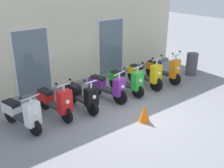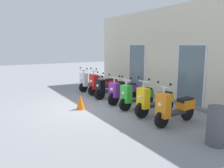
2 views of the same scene
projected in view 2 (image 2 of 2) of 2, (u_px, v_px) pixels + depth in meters
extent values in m
plane|color=gray|center=(94.00, 107.00, 8.44)|extent=(40.00, 40.00, 0.00)
cube|color=beige|center=(163.00, 54.00, 9.74)|extent=(10.24, 0.30, 3.81)
cube|color=slate|center=(157.00, 96.00, 9.94)|extent=(10.24, 0.20, 0.12)
cube|color=silver|center=(137.00, 68.00, 11.21)|extent=(1.29, 0.04, 2.30)
cube|color=slate|center=(136.00, 68.00, 11.20)|extent=(1.17, 0.02, 2.22)
cube|color=silver|center=(190.00, 76.00, 8.37)|extent=(1.29, 0.04, 2.30)
cube|color=slate|center=(190.00, 76.00, 8.36)|extent=(1.17, 0.02, 2.22)
cylinder|color=black|center=(83.00, 87.00, 11.10)|extent=(0.21, 0.47, 0.46)
cylinder|color=black|center=(100.00, 85.00, 11.85)|extent=(0.21, 0.47, 0.46)
cube|color=#2D2D30|center=(92.00, 84.00, 11.46)|extent=(0.42, 0.72, 0.09)
cube|color=white|center=(84.00, 80.00, 11.07)|extent=(0.43, 0.33, 0.63)
sphere|color=#F2EFCC|center=(82.00, 79.00, 10.97)|extent=(0.12, 0.12, 0.12)
cube|color=white|center=(99.00, 80.00, 11.73)|extent=(0.42, 0.58, 0.28)
cube|color=black|center=(98.00, 77.00, 11.68)|extent=(0.37, 0.53, 0.11)
cylinder|color=silver|center=(84.00, 72.00, 11.00)|extent=(0.06, 0.06, 0.18)
cylinder|color=silver|center=(84.00, 70.00, 10.99)|extent=(0.52, 0.16, 0.04)
sphere|color=black|center=(87.00, 69.00, 10.78)|extent=(0.07, 0.07, 0.07)
sphere|color=black|center=(80.00, 68.00, 11.16)|extent=(0.07, 0.07, 0.07)
cylinder|color=black|center=(93.00, 90.00, 10.31)|extent=(0.14, 0.49, 0.49)
cylinder|color=black|center=(113.00, 88.00, 10.99)|extent=(0.14, 0.49, 0.49)
cube|color=#2D2D30|center=(103.00, 87.00, 10.63)|extent=(0.34, 0.74, 0.09)
cube|color=red|center=(94.00, 82.00, 10.27)|extent=(0.41, 0.28, 0.66)
sphere|color=#F2EFCC|center=(91.00, 81.00, 10.18)|extent=(0.12, 0.12, 0.12)
cube|color=red|center=(112.00, 83.00, 10.88)|extent=(0.36, 0.55, 0.28)
cube|color=black|center=(111.00, 80.00, 10.84)|extent=(0.32, 0.51, 0.11)
cylinder|color=silver|center=(94.00, 73.00, 10.20)|extent=(0.06, 0.06, 0.21)
cylinder|color=silver|center=(94.00, 71.00, 10.18)|extent=(0.45, 0.09, 0.04)
sphere|color=black|center=(96.00, 69.00, 9.99)|extent=(0.07, 0.07, 0.07)
sphere|color=black|center=(91.00, 68.00, 10.34)|extent=(0.07, 0.07, 0.07)
cylinder|color=black|center=(100.00, 94.00, 9.57)|extent=(0.14, 0.47, 0.46)
cylinder|color=black|center=(121.00, 91.00, 10.15)|extent=(0.14, 0.47, 0.46)
cube|color=#2D2D30|center=(111.00, 91.00, 9.84)|extent=(0.30, 0.69, 0.09)
cube|color=black|center=(100.00, 86.00, 9.53)|extent=(0.39, 0.26, 0.56)
sphere|color=#F2EFCC|center=(98.00, 86.00, 9.45)|extent=(0.12, 0.12, 0.12)
cube|color=black|center=(119.00, 86.00, 10.06)|extent=(0.33, 0.54, 0.28)
cube|color=black|center=(118.00, 83.00, 10.01)|extent=(0.29, 0.49, 0.11)
cylinder|color=silver|center=(100.00, 77.00, 9.46)|extent=(0.06, 0.06, 0.23)
cylinder|color=silver|center=(100.00, 75.00, 9.45)|extent=(0.45, 0.06, 0.04)
sphere|color=black|center=(103.00, 73.00, 9.25)|extent=(0.07, 0.07, 0.07)
sphere|color=black|center=(98.00, 72.00, 9.61)|extent=(0.07, 0.07, 0.07)
cylinder|color=black|center=(114.00, 99.00, 8.64)|extent=(0.20, 0.53, 0.52)
cylinder|color=black|center=(132.00, 95.00, 9.36)|extent=(0.20, 0.53, 0.52)
cube|color=#2D2D30|center=(123.00, 94.00, 8.99)|extent=(0.41, 0.70, 0.09)
cube|color=purple|center=(114.00, 90.00, 8.61)|extent=(0.43, 0.32, 0.55)
sphere|color=#F2EFCC|center=(112.00, 89.00, 8.52)|extent=(0.12, 0.12, 0.12)
cube|color=purple|center=(131.00, 88.00, 9.25)|extent=(0.41, 0.58, 0.28)
cube|color=black|center=(130.00, 85.00, 9.20)|extent=(0.36, 0.53, 0.11)
cylinder|color=silver|center=(114.00, 80.00, 8.55)|extent=(0.06, 0.06, 0.22)
cylinder|color=silver|center=(114.00, 78.00, 8.54)|extent=(0.53, 0.16, 0.04)
sphere|color=black|center=(119.00, 76.00, 8.32)|extent=(0.07, 0.07, 0.07)
sphere|color=black|center=(109.00, 75.00, 8.71)|extent=(0.07, 0.07, 0.07)
cylinder|color=black|center=(125.00, 104.00, 7.98)|extent=(0.16, 0.47, 0.46)
cylinder|color=black|center=(148.00, 100.00, 8.61)|extent=(0.16, 0.47, 0.46)
cube|color=#2D2D30|center=(137.00, 99.00, 8.28)|extent=(0.33, 0.70, 0.09)
cube|color=green|center=(126.00, 94.00, 7.94)|extent=(0.40, 0.28, 0.61)
sphere|color=#F2EFCC|center=(123.00, 93.00, 7.86)|extent=(0.12, 0.12, 0.12)
cube|color=green|center=(146.00, 93.00, 8.50)|extent=(0.35, 0.55, 0.28)
cube|color=black|center=(145.00, 90.00, 8.46)|extent=(0.31, 0.50, 0.11)
cylinder|color=silver|center=(126.00, 83.00, 7.87)|extent=(0.06, 0.06, 0.22)
cylinder|color=silver|center=(126.00, 80.00, 7.85)|extent=(0.47, 0.08, 0.04)
sphere|color=black|center=(131.00, 78.00, 7.65)|extent=(0.07, 0.07, 0.07)
sphere|color=black|center=(122.00, 76.00, 8.02)|extent=(0.07, 0.07, 0.07)
cylinder|color=black|center=(142.00, 110.00, 7.19)|extent=(0.15, 0.51, 0.51)
cylinder|color=black|center=(167.00, 105.00, 7.81)|extent=(0.15, 0.51, 0.51)
cube|color=#2D2D30|center=(155.00, 104.00, 7.48)|extent=(0.30, 0.71, 0.09)
cube|color=yellow|center=(143.00, 98.00, 7.15)|extent=(0.39, 0.26, 0.64)
sphere|color=#F2EFCC|center=(140.00, 97.00, 7.07)|extent=(0.12, 0.12, 0.12)
cube|color=yellow|center=(165.00, 98.00, 7.70)|extent=(0.33, 0.54, 0.28)
cube|color=black|center=(165.00, 94.00, 7.66)|extent=(0.29, 0.50, 0.11)
cylinder|color=silver|center=(144.00, 85.00, 7.08)|extent=(0.06, 0.06, 0.25)
cylinder|color=silver|center=(144.00, 81.00, 7.06)|extent=(0.48, 0.07, 0.04)
sphere|color=black|center=(149.00, 79.00, 6.85)|extent=(0.07, 0.07, 0.07)
sphere|color=black|center=(139.00, 77.00, 7.24)|extent=(0.07, 0.07, 0.07)
cylinder|color=black|center=(162.00, 119.00, 6.34)|extent=(0.15, 0.48, 0.47)
cylinder|color=black|center=(187.00, 113.00, 6.98)|extent=(0.15, 0.48, 0.47)
cube|color=#2D2D30|center=(175.00, 113.00, 6.65)|extent=(0.32, 0.72, 0.09)
cube|color=orange|center=(163.00, 105.00, 6.30)|extent=(0.40, 0.27, 0.67)
sphere|color=#F2EFCC|center=(160.00, 105.00, 6.22)|extent=(0.12, 0.12, 0.12)
cube|color=orange|center=(186.00, 104.00, 6.88)|extent=(0.34, 0.54, 0.28)
cube|color=black|center=(185.00, 100.00, 6.83)|extent=(0.30, 0.50, 0.11)
cylinder|color=silver|center=(164.00, 90.00, 6.22)|extent=(0.06, 0.06, 0.22)
cylinder|color=silver|center=(164.00, 87.00, 6.21)|extent=(0.45, 0.08, 0.04)
sphere|color=black|center=(171.00, 84.00, 6.01)|extent=(0.07, 0.07, 0.07)
sphere|color=black|center=(158.00, 82.00, 6.37)|extent=(0.07, 0.07, 0.07)
cone|color=orange|center=(81.00, 102.00, 8.16)|extent=(0.32, 0.32, 0.52)
cylinder|color=yellow|center=(90.00, 80.00, 12.65)|extent=(0.12, 0.12, 0.70)
cylinder|color=#4C4C51|center=(217.00, 126.00, 5.22)|extent=(0.46, 0.46, 0.91)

